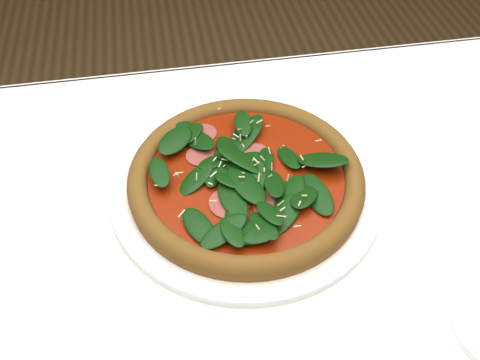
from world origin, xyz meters
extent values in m
cube|color=white|center=(0.00, 0.00, 0.73)|extent=(1.20, 0.80, 0.04)
cylinder|color=#46311C|center=(0.54, 0.34, 0.35)|extent=(0.06, 0.06, 0.71)
cube|color=white|center=(0.00, 0.40, 0.64)|extent=(1.20, 0.01, 0.22)
cylinder|color=white|center=(0.01, 0.08, 0.76)|extent=(0.39, 0.39, 0.01)
torus|color=white|center=(0.01, 0.08, 0.76)|extent=(0.39, 0.39, 0.01)
cylinder|color=brown|center=(0.01, 0.08, 0.77)|extent=(0.35, 0.35, 0.01)
torus|color=#AF7128|center=(0.01, 0.08, 0.78)|extent=(0.35, 0.35, 0.03)
cylinder|color=#8F2205|center=(0.01, 0.08, 0.78)|extent=(0.29, 0.29, 0.00)
cylinder|color=#A34A41|center=(0.01, 0.08, 0.78)|extent=(0.25, 0.25, 0.00)
ellipsoid|color=#0C3209|center=(0.01, 0.08, 0.79)|extent=(0.28, 0.28, 0.03)
cylinder|color=beige|center=(0.01, 0.08, 0.80)|extent=(0.25, 0.25, 0.00)
camera|label=1|loc=(-0.09, -0.44, 1.33)|focal=40.00mm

